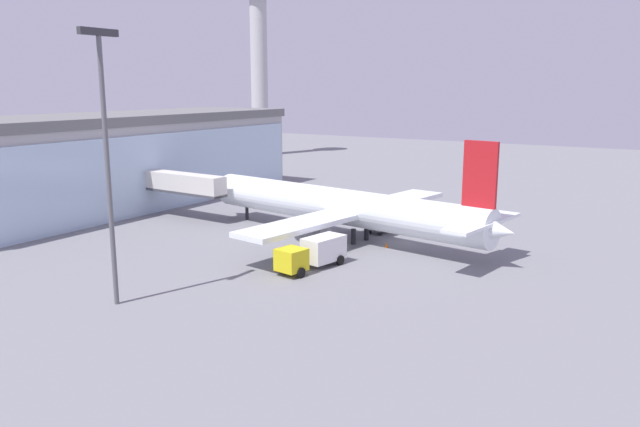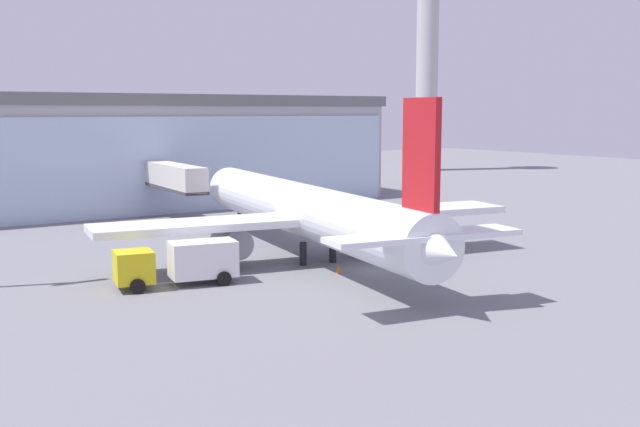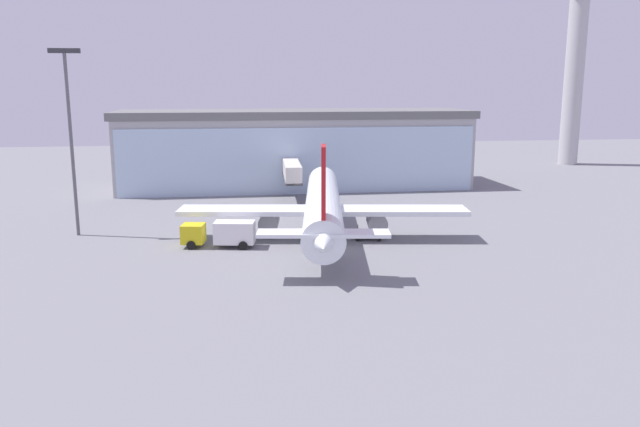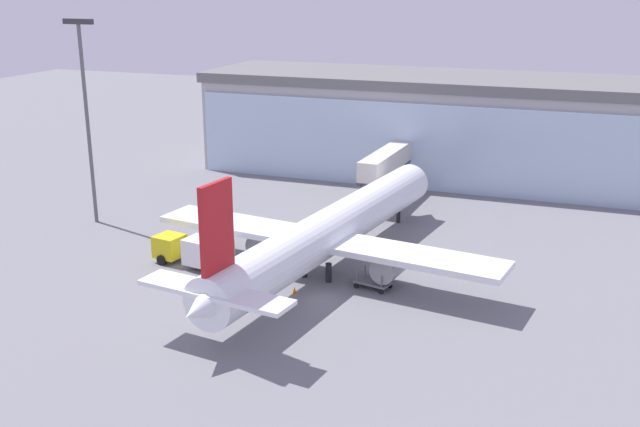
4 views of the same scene
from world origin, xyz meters
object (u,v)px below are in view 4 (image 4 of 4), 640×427
jet_bridge (389,162)px  apron_light_mast (86,106)px  catering_truck (195,251)px  baggage_cart (373,282)px  airplane (328,232)px  safety_cone_nose (295,291)px  safety_cone_wingtip (183,252)px

jet_bridge → apron_light_mast: (-25.39, -18.28, 7.51)m
catering_truck → baggage_cart: 15.47m
airplane → jet_bridge: bearing=11.2°
airplane → safety_cone_nose: bearing=179.3°
safety_cone_wingtip → apron_light_mast: bearing=157.4°
apron_light_mast → airplane: apron_light_mast is taller
baggage_cart → safety_cone_nose: baggage_cart is taller
jet_bridge → airplane: bearing=-174.2°
jet_bridge → safety_cone_nose: 28.53m
apron_light_mast → catering_truck: (15.59, -7.60, -10.24)m
airplane → safety_cone_wingtip: airplane is taller
catering_truck → safety_cone_nose: catering_truck is taller
safety_cone_nose → apron_light_mast: bearing=158.7°
jet_bridge → safety_cone_nose: (0.20, -28.26, -3.93)m
airplane → safety_cone_wingtip: (-13.43, -0.86, -3.15)m
jet_bridge → apron_light_mast: 32.17m
jet_bridge → safety_cone_wingtip: size_ratio=25.88×
apron_light_mast → safety_cone_wingtip: size_ratio=36.16×
safety_cone_wingtip → jet_bridge: bearing=62.5°
apron_light_mast → safety_cone_nose: (25.59, -9.98, -11.44)m
baggage_cart → safety_cone_wingtip: bearing=-172.1°
jet_bridge → airplane: 22.89m
apron_light_mast → safety_cone_nose: size_ratio=36.16×
apron_light_mast → airplane: size_ratio=0.52×
airplane → catering_truck: bearing=114.0°
jet_bridge → catering_truck: jet_bridge is taller
jet_bridge → airplane: size_ratio=0.37×
safety_cone_wingtip → catering_truck: bearing=-40.2°
apron_light_mast → safety_cone_nose: bearing=-21.3°
catering_truck → baggage_cart: catering_truck is taller
airplane → baggage_cart: (4.55, -2.22, -2.93)m
catering_truck → safety_cone_wingtip: catering_truck is taller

